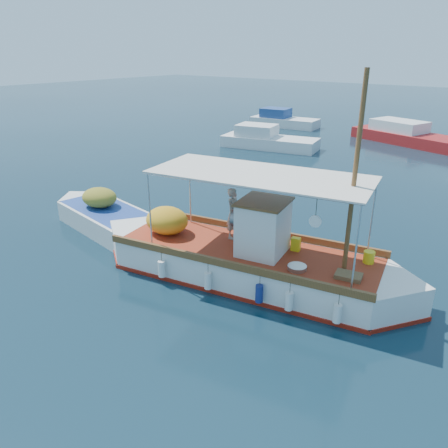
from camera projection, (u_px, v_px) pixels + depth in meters
The scene contains 6 objects.
ground at pixel (264, 276), 13.77m from camera, with size 160.00×160.00×0.00m, color black.
fishing_caique at pixel (244, 260), 13.54m from camera, with size 10.43×4.30×6.48m.
dinghy at pixel (112, 222), 17.05m from camera, with size 7.23×2.82×1.78m.
bg_boat_nw at pixel (267, 141), 31.28m from camera, with size 7.13×3.78×1.80m.
bg_boat_n at pixel (411, 137), 32.59m from camera, with size 9.94×5.57×1.80m.
bg_boat_far_w at pixel (283, 121), 39.77m from camera, with size 6.29×2.97×1.80m.
Camera 1 is at (6.46, -10.37, 6.69)m, focal length 35.00 mm.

